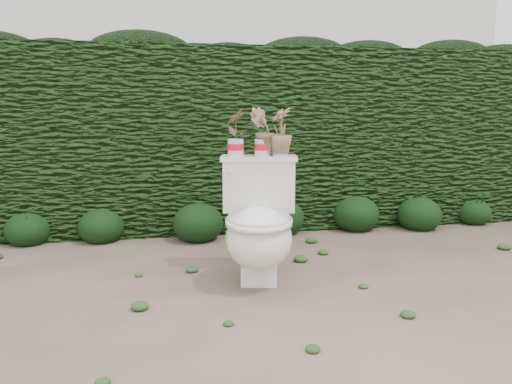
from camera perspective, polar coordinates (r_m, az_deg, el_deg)
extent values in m
plane|color=#836E5A|center=(3.30, -0.04, -9.63)|extent=(60.00, 60.00, 0.00)
cube|color=#214216|center=(4.71, -3.58, 6.10)|extent=(8.00, 1.00, 1.60)
cube|color=silver|center=(9.18, -3.23, 15.33)|extent=(8.00, 3.50, 4.00)
cube|color=silver|center=(3.21, 0.32, -8.29)|extent=(0.27, 0.34, 0.20)
ellipsoid|color=silver|center=(3.06, 0.33, -5.31)|extent=(0.50, 0.58, 0.39)
cube|color=silver|center=(3.32, 0.33, 0.72)|extent=(0.49, 0.25, 0.34)
cube|color=silver|center=(3.29, 0.33, 3.90)|extent=(0.53, 0.28, 0.03)
cylinder|color=silver|center=(3.21, -2.97, 2.31)|extent=(0.03, 0.06, 0.02)
sphere|color=silver|center=(3.18, -3.00, 2.24)|extent=(0.03, 0.03, 0.03)
imported|color=#2E7424|center=(3.29, -2.34, 6.73)|extent=(0.18, 0.19, 0.29)
imported|color=#2E7424|center=(3.28, 0.76, 6.79)|extent=(0.18, 0.15, 0.30)
imported|color=#2E7424|center=(3.29, 2.79, 6.76)|extent=(0.20, 0.20, 0.30)
ellipsoid|color=black|center=(4.43, -24.64, -3.55)|extent=(0.36, 0.36, 0.29)
ellipsoid|color=black|center=(4.30, -17.31, -3.44)|extent=(0.37, 0.37, 0.30)
ellipsoid|color=black|center=(4.17, -6.65, -3.19)|extent=(0.42, 0.42, 0.34)
ellipsoid|color=black|center=(4.37, 2.76, -2.54)|extent=(0.42, 0.42, 0.34)
ellipsoid|color=black|center=(4.58, 11.33, -2.14)|extent=(0.42, 0.42, 0.34)
ellipsoid|color=black|center=(4.76, 18.18, -2.13)|extent=(0.40, 0.40, 0.32)
ellipsoid|color=black|center=(5.17, 23.58, -1.84)|extent=(0.33, 0.33, 0.26)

